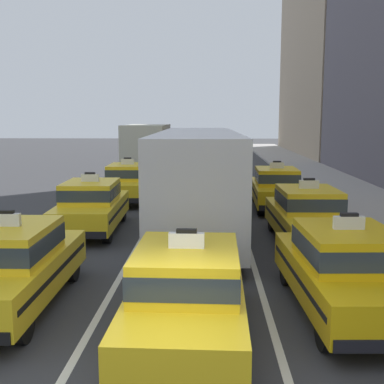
{
  "coord_description": "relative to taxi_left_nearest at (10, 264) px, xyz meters",
  "views": [
    {
      "loc": [
        0.47,
        -5.56,
        3.69
      ],
      "look_at": [
        -0.08,
        9.85,
        1.3
      ],
      "focal_mm": 45.21,
      "sensor_mm": 36.0,
      "label": 1
    }
  ],
  "objects": [
    {
      "name": "lane_stripe_left_center",
      "position": [
        1.76,
        16.69,
        -0.87
      ],
      "size": [
        0.14,
        80.0,
        0.01
      ],
      "primitive_type": "cube",
      "color": "silver",
      "rests_on": "ground"
    },
    {
      "name": "lane_stripe_center_right",
      "position": [
        4.96,
        16.69,
        -0.87
      ],
      "size": [
        0.14,
        80.0,
        0.01
      ],
      "primitive_type": "cube",
      "color": "silver",
      "rests_on": "ground"
    },
    {
      "name": "sidewalk_curb",
      "position": [
        10.56,
        11.69,
        -0.8
      ],
      "size": [
        4.0,
        90.0,
        0.15
      ],
      "primitive_type": "cube",
      "color": "#9E9993",
      "rests_on": "ground"
    },
    {
      "name": "taxi_left_nearest",
      "position": [
        0.0,
        0.0,
        0.0
      ],
      "size": [
        1.88,
        4.58,
        1.96
      ],
      "color": "black",
      "rests_on": "ground"
    },
    {
      "name": "taxi_left_second",
      "position": [
        0.03,
        6.39,
        0.0
      ],
      "size": [
        1.96,
        4.62,
        1.96
      ],
      "color": "black",
      "rests_on": "ground"
    },
    {
      "name": "taxi_left_third",
      "position": [
        0.28,
        12.09,
        0.0
      ],
      "size": [
        1.91,
        4.6,
        1.96
      ],
      "color": "black",
      "rests_on": "ground"
    },
    {
      "name": "box_truck_left_fourth",
      "position": [
        0.25,
        19.61,
        0.9
      ],
      "size": [
        2.32,
        6.97,
        3.27
      ],
      "color": "black",
      "rests_on": "ground"
    },
    {
      "name": "taxi_left_fifth",
      "position": [
        -0.01,
        26.7,
        0.0
      ],
      "size": [
        1.87,
        4.58,
        1.96
      ],
      "color": "black",
      "rests_on": "ground"
    },
    {
      "name": "taxi_center_nearest",
      "position": [
        3.48,
        -1.41,
        0.0
      ],
      "size": [
        1.91,
        4.6,
        1.96
      ],
      "color": "black",
      "rests_on": "ground"
    },
    {
      "name": "bus_center_second",
      "position": [
        3.44,
        7.24,
        0.94
      ],
      "size": [
        2.69,
        11.24,
        3.22
      ],
      "color": "black",
      "rests_on": "ground"
    },
    {
      "name": "taxi_center_third",
      "position": [
        3.32,
        16.59,
        0.0
      ],
      "size": [
        1.94,
        4.61,
        1.96
      ],
      "color": "black",
      "rests_on": "ground"
    },
    {
      "name": "taxi_right_nearest",
      "position": [
        6.39,
        -0.03,
        0.0
      ],
      "size": [
        2.0,
        4.63,
        1.96
      ],
      "color": "black",
      "rests_on": "ground"
    },
    {
      "name": "taxi_right_second",
      "position": [
        6.7,
        5.1,
        0.0
      ],
      "size": [
        1.92,
        4.6,
        1.96
      ],
      "color": "black",
      "rests_on": "ground"
    },
    {
      "name": "taxi_right_third",
      "position": [
        6.56,
        10.68,
        0.0
      ],
      "size": [
        1.92,
        4.6,
        1.96
      ],
      "color": "black",
      "rests_on": "ground"
    }
  ]
}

